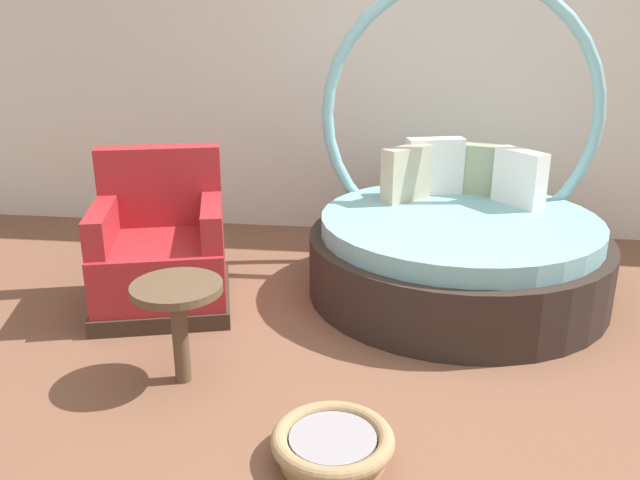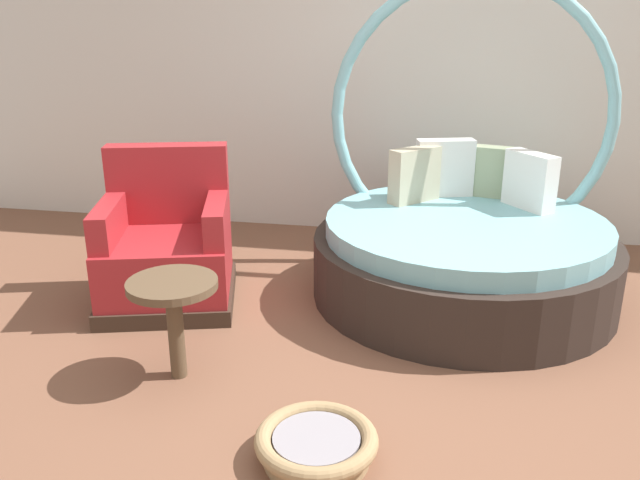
{
  "view_description": "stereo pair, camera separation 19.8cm",
  "coord_description": "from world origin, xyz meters",
  "px_view_note": "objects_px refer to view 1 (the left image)",
  "views": [
    {
      "loc": [
        0.06,
        -2.83,
        1.77
      ],
      "look_at": [
        -0.36,
        0.55,
        0.55
      ],
      "focal_mm": 37.02,
      "sensor_mm": 36.0,
      "label": 1
    },
    {
      "loc": [
        0.26,
        -2.8,
        1.77
      ],
      "look_at": [
        -0.36,
        0.55,
        0.55
      ],
      "focal_mm": 37.02,
      "sensor_mm": 36.0,
      "label": 2
    }
  ],
  "objects_px": {
    "side_table": "(178,302)",
    "pet_basket": "(333,444)",
    "red_armchair": "(162,253)",
    "round_daybed": "(457,234)"
  },
  "relations": [
    {
      "from": "side_table",
      "to": "pet_basket",
      "type": "bearing_deg",
      "value": -32.67
    },
    {
      "from": "red_armchair",
      "to": "side_table",
      "type": "distance_m",
      "value": 0.97
    },
    {
      "from": "pet_basket",
      "to": "side_table",
      "type": "height_order",
      "value": "side_table"
    },
    {
      "from": "side_table",
      "to": "round_daybed",
      "type": "bearing_deg",
      "value": 43.38
    },
    {
      "from": "round_daybed",
      "to": "side_table",
      "type": "bearing_deg",
      "value": -136.62
    },
    {
      "from": "round_daybed",
      "to": "red_armchair",
      "type": "relative_size",
      "value": 2.04
    },
    {
      "from": "round_daybed",
      "to": "red_armchair",
      "type": "xyz_separation_m",
      "value": [
        -1.82,
        -0.46,
        -0.04
      ]
    },
    {
      "from": "round_daybed",
      "to": "side_table",
      "type": "relative_size",
      "value": 3.84
    },
    {
      "from": "side_table",
      "to": "red_armchair",
      "type": "bearing_deg",
      "value": 114.86
    },
    {
      "from": "round_daybed",
      "to": "red_armchair",
      "type": "distance_m",
      "value": 1.88
    }
  ]
}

